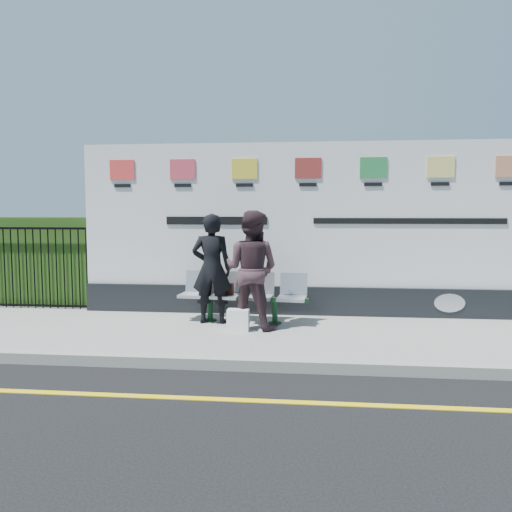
{
  "coord_description": "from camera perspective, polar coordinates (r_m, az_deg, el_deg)",
  "views": [
    {
      "loc": [
        0.51,
        -4.91,
        1.94
      ],
      "look_at": [
        -0.28,
        2.66,
        1.25
      ],
      "focal_mm": 35.0,
      "sensor_mm": 36.0,
      "label": 1
    }
  ],
  "objects": [
    {
      "name": "ground",
      "position": [
        5.31,
        0.04,
        -16.26
      ],
      "size": [
        80.0,
        80.0,
        0.0
      ],
      "primitive_type": "plane",
      "color": "black"
    },
    {
      "name": "hedge",
      "position": [
        10.57,
        -22.83,
        -0.5
      ],
      "size": [
        2.35,
        0.7,
        1.7
      ],
      "primitive_type": "cube",
      "color": "#264615",
      "rests_on": "pavement"
    },
    {
      "name": "yellow_line",
      "position": [
        5.3,
        0.04,
        -16.22
      ],
      "size": [
        14.0,
        0.1,
        0.01
      ],
      "primitive_type": "cube",
      "color": "yellow",
      "rests_on": "ground"
    },
    {
      "name": "bench",
      "position": [
        8.22,
        -1.6,
        -6.03
      ],
      "size": [
        2.13,
        0.75,
        0.45
      ],
      "primitive_type": null,
      "rotation": [
        0.0,
        0.0,
        -0.1
      ],
      "color": "#ACB0B5",
      "rests_on": "pavement"
    },
    {
      "name": "pavement",
      "position": [
        7.66,
        1.99,
        -9.03
      ],
      "size": [
        14.0,
        3.0,
        0.12
      ],
      "primitive_type": "cube",
      "color": "gray",
      "rests_on": "ground"
    },
    {
      "name": "railing",
      "position": [
        10.19,
        -24.03,
        -1.19
      ],
      "size": [
        2.05,
        0.06,
        1.54
      ],
      "primitive_type": null,
      "color": "black",
      "rests_on": "pavement"
    },
    {
      "name": "handbag_brown",
      "position": [
        8.23,
        -3.47,
        -3.77
      ],
      "size": [
        0.26,
        0.14,
        0.19
      ],
      "primitive_type": "cube",
      "rotation": [
        0.0,
        0.0,
        -0.14
      ],
      "color": "#33140E",
      "rests_on": "bench"
    },
    {
      "name": "billboard",
      "position": [
        8.78,
        5.89,
        1.75
      ],
      "size": [
        8.0,
        0.3,
        3.0
      ],
      "color": "black",
      "rests_on": "pavement"
    },
    {
      "name": "kerb",
      "position": [
        6.22,
        1.01,
        -12.31
      ],
      "size": [
        14.0,
        0.18,
        0.14
      ],
      "primitive_type": "cube",
      "color": "gray",
      "rests_on": "ground"
    },
    {
      "name": "woman_right",
      "position": [
        7.73,
        -0.53,
        -1.56
      ],
      "size": [
        1.06,
        0.93,
        1.83
      ],
      "primitive_type": "imported",
      "rotation": [
        0.0,
        0.0,
        2.83
      ],
      "color": "#382429",
      "rests_on": "pavement"
    },
    {
      "name": "woman_left",
      "position": [
        8.1,
        -5.08,
        -1.44
      ],
      "size": [
        0.66,
        0.45,
        1.78
      ],
      "primitive_type": "imported",
      "rotation": [
        0.0,
        0.0,
        3.17
      ],
      "color": "black",
      "rests_on": "pavement"
    },
    {
      "name": "carrier_bag_white",
      "position": [
        7.65,
        -2.05,
        -7.32
      ],
      "size": [
        0.33,
        0.2,
        0.33
      ],
      "primitive_type": "cube",
      "color": "white",
      "rests_on": "pavement"
    }
  ]
}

